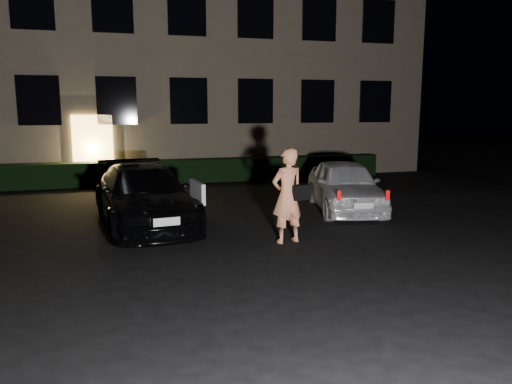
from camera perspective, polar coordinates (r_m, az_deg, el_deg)
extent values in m
plane|color=black|center=(8.89, 3.32, -8.50)|extent=(80.00, 80.00, 0.00)
cube|color=#6C604D|center=(23.36, -9.40, 17.48)|extent=(20.00, 8.00, 12.00)
cube|color=#FFC765|center=(18.97, -18.11, 4.59)|extent=(1.40, 0.10, 2.50)
cube|color=black|center=(19.05, -23.58, 9.56)|extent=(1.40, 0.10, 1.70)
cube|color=black|center=(18.90, -15.63, 10.01)|extent=(1.40, 0.10, 1.70)
cube|color=black|center=(19.11, -7.69, 10.27)|extent=(1.40, 0.10, 1.70)
cube|color=black|center=(19.66, -0.05, 10.33)|extent=(1.40, 0.10, 1.70)
cube|color=black|center=(20.53, 7.05, 10.23)|extent=(1.40, 0.10, 1.70)
cube|color=black|center=(21.68, 13.49, 10.01)|extent=(1.40, 0.10, 1.70)
cube|color=black|center=(19.36, -24.25, 19.06)|extent=(1.40, 0.10, 1.70)
cube|color=black|center=(19.21, -16.09, 19.59)|extent=(1.40, 0.10, 1.70)
cube|color=black|center=(19.42, -7.92, 19.75)|extent=(1.40, 0.10, 1.70)
cube|color=black|center=(19.96, -0.06, 19.56)|extent=(1.40, 0.10, 1.70)
cube|color=black|center=(20.82, 7.24, 19.07)|extent=(1.40, 0.10, 1.70)
cube|color=black|center=(21.95, 13.83, 18.38)|extent=(1.40, 0.10, 1.70)
cube|color=black|center=(18.82, -7.32, 2.43)|extent=(15.00, 0.70, 0.85)
imported|color=black|center=(12.07, -12.69, -0.42)|extent=(2.48, 5.04, 1.41)
cube|color=white|center=(11.41, -6.71, 0.03)|extent=(0.20, 1.01, 0.47)
cube|color=silver|center=(9.67, -10.18, -3.36)|extent=(0.52, 0.10, 0.16)
imported|color=silver|center=(13.68, 10.12, 0.76)|extent=(2.51, 4.30, 1.37)
cube|color=red|center=(11.69, 9.46, -0.41)|extent=(0.09, 0.07, 0.23)
cube|color=red|center=(11.98, 14.82, -0.36)|extent=(0.09, 0.07, 0.23)
cube|color=silver|center=(11.81, 12.20, -1.52)|extent=(0.45, 0.15, 0.14)
imported|color=#FF996B|center=(10.22, 3.63, -0.43)|extent=(0.80, 0.62, 1.96)
cube|color=black|center=(10.23, 5.18, -0.03)|extent=(0.43, 0.26, 0.31)
cube|color=black|center=(10.13, 4.46, 2.42)|extent=(0.06, 0.07, 0.61)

